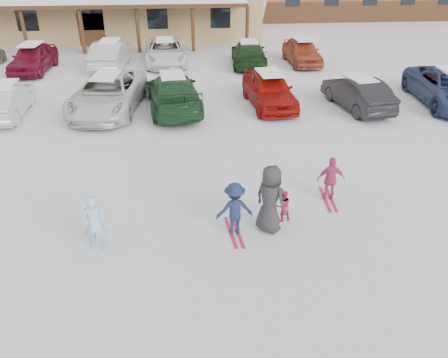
{
  "coord_description": "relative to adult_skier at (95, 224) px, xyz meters",
  "views": [
    {
      "loc": [
        -0.61,
        -9.23,
        6.67
      ],
      "look_at": [
        0.3,
        1.0,
        1.0
      ],
      "focal_mm": 35.0,
      "sensor_mm": 36.0,
      "label": 1
    }
  ],
  "objects": [
    {
      "name": "ground",
      "position": [
        2.91,
        0.49,
        -0.76
      ],
      "size": [
        160.0,
        160.0,
        0.0
      ],
      "primitive_type": "plane",
      "color": "white",
      "rests_on": "ground"
    },
    {
      "name": "adult_skier",
      "position": [
        0.0,
        0.0,
        0.0
      ],
      "size": [
        0.56,
        0.38,
        1.53
      ],
      "primitive_type": "imported",
      "rotation": [
        0.0,
        0.0,
        3.16
      ],
      "color": "#A0C8E2",
      "rests_on": "ground"
    },
    {
      "name": "toddler_red",
      "position": [
        4.73,
        0.89,
        -0.32
      ],
      "size": [
        0.49,
        0.42,
        0.89
      ],
      "primitive_type": "imported",
      "rotation": [
        0.0,
        0.0,
        3.36
      ],
      "color": "#C2264E",
      "rests_on": "ground"
    },
    {
      "name": "child_navy",
      "position": [
        3.38,
        0.4,
        -0.04
      ],
      "size": [
        0.99,
        0.64,
        1.45
      ],
      "primitive_type": "imported",
      "rotation": [
        0.0,
        0.0,
        3.25
      ],
      "color": "#15203E",
      "rests_on": "ground"
    },
    {
      "name": "skis_child_navy",
      "position": [
        3.38,
        0.4,
        -0.75
      ],
      "size": [
        0.35,
        1.41,
        0.03
      ],
      "primitive_type": "cube",
      "rotation": [
        0.0,
        0.0,
        3.25
      ],
      "color": "#B21941",
      "rests_on": "ground"
    },
    {
      "name": "child_magenta",
      "position": [
        6.29,
        1.79,
        -0.09
      ],
      "size": [
        0.82,
        0.39,
        1.35
      ],
      "primitive_type": "imported",
      "rotation": [
        0.0,
        0.0,
        3.07
      ],
      "color": "#C5356F",
      "rests_on": "ground"
    },
    {
      "name": "skis_child_magenta",
      "position": [
        6.29,
        1.79,
        -0.75
      ],
      "size": [
        0.3,
        1.41,
        0.03
      ],
      "primitive_type": "cube",
      "rotation": [
        0.0,
        0.0,
        3.07
      ],
      "color": "#B21941",
      "rests_on": "ground"
    },
    {
      "name": "bystander_dark",
      "position": [
        4.29,
        0.47,
        0.16
      ],
      "size": [
        1.04,
        1.07,
        1.85
      ],
      "primitive_type": "imported",
      "rotation": [
        0.0,
        0.0,
        2.29
      ],
      "color": "#2A292C",
      "rests_on": "ground"
    },
    {
      "name": "parked_car_1",
      "position": [
        -5.32,
        9.68,
        -0.07
      ],
      "size": [
        1.7,
        4.27,
        1.38
      ],
      "primitive_type": "imported",
      "rotation": [
        0.0,
        0.0,
        3.2
      ],
      "color": "#BCBCC1",
      "rests_on": "ground"
    },
    {
      "name": "parked_car_2",
      "position": [
        -1.11,
        10.0,
        0.02
      ],
      "size": [
        3.2,
        5.9,
        1.57
      ],
      "primitive_type": "imported",
      "rotation": [
        0.0,
        0.0,
        -0.11
      ],
      "color": "silver",
      "rests_on": "ground"
    },
    {
      "name": "parked_car_3",
      "position": [
        1.72,
        9.89,
        0.01
      ],
      "size": [
        2.73,
        5.52,
        1.54
      ],
      "primitive_type": "imported",
      "rotation": [
        0.0,
        0.0,
        3.25
      ],
      "color": "#193E21",
      "rests_on": "ground"
    },
    {
      "name": "parked_car_4",
      "position": [
        5.99,
        10.0,
        0.0
      ],
      "size": [
        2.19,
        4.63,
        1.53
      ],
      "primitive_type": "imported",
      "rotation": [
        0.0,
        0.0,
        0.09
      ],
      "color": "#99100A",
      "rests_on": "ground"
    },
    {
      "name": "parked_car_5",
      "position": [
        9.81,
        9.33,
        -0.07
      ],
      "size": [
        2.18,
        4.41,
        1.39
      ],
      "primitive_type": "imported",
      "rotation": [
        0.0,
        0.0,
        3.31
      ],
      "color": "black",
      "rests_on": "ground"
    },
    {
      "name": "parked_car_8",
      "position": [
        -6.26,
        16.96,
        0.0
      ],
      "size": [
        2.04,
        4.59,
        1.53
      ],
      "primitive_type": "imported",
      "rotation": [
        0.0,
        0.0,
        -0.05
      ],
      "color": "maroon",
      "rests_on": "ground"
    },
    {
      "name": "parked_car_9",
      "position": [
        -1.99,
        17.39,
        0.02
      ],
      "size": [
        1.95,
        4.83,
        1.56
      ],
      "primitive_type": "imported",
      "rotation": [
        0.0,
        0.0,
        3.08
      ],
      "color": "#B5B5BA",
      "rests_on": "ground"
    },
    {
      "name": "parked_car_10",
      "position": [
        1.13,
        18.04,
        -0.04
      ],
      "size": [
        2.67,
        5.31,
        1.44
      ],
      "primitive_type": "imported",
      "rotation": [
        0.0,
        0.0,
        0.05
      ],
      "color": "white",
      "rests_on": "ground"
    },
    {
      "name": "parked_car_11",
      "position": [
        6.06,
        17.2,
        -0.06
      ],
      "size": [
        2.33,
        4.98,
        1.4
      ],
      "primitive_type": "imported",
      "rotation": [
        0.0,
        0.0,
        3.06
      ],
      "color": "#163415",
      "rests_on": "ground"
    },
    {
      "name": "parked_car_12",
      "position": [
        9.32,
        17.37,
        -0.03
      ],
      "size": [
        1.85,
        4.36,
        1.47
      ],
      "primitive_type": "imported",
      "rotation": [
        0.0,
        0.0,
        0.03
      ],
      "color": "#A7452A",
      "rests_on": "ground"
    }
  ]
}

